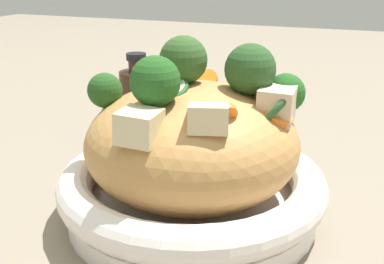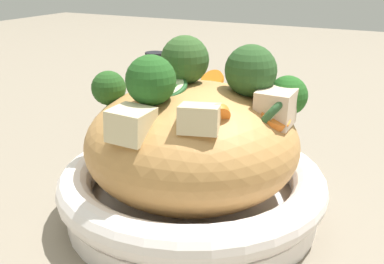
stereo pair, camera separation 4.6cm
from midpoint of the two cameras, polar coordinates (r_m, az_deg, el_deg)
ground_plane at (r=0.50m, az=-2.68°, el=-9.89°), size 3.00×3.00×0.00m
serving_bowl at (r=0.48m, az=-2.74°, el=-6.98°), size 0.27×0.27×0.05m
noodle_heap at (r=0.46m, az=-2.84°, el=-1.38°), size 0.21×0.21×0.12m
broccoli_florets at (r=0.45m, az=-0.83°, el=6.67°), size 0.17×0.21×0.09m
carrot_coins at (r=0.44m, az=-1.32°, el=3.90°), size 0.13×0.17×0.04m
zucchini_slices at (r=0.43m, az=-0.19°, el=4.04°), size 0.07×0.14×0.05m
chicken_chunks at (r=0.40m, az=-0.21°, el=2.01°), size 0.13×0.13×0.03m
soy_sauce_bottle at (r=0.71m, az=-8.36°, el=3.75°), size 0.05×0.05×0.12m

